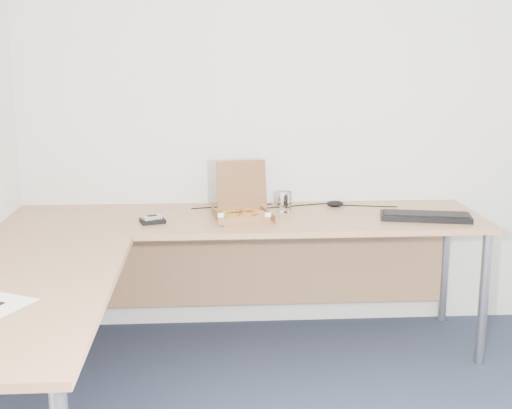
{
  "coord_description": "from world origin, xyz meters",
  "views": [
    {
      "loc": [
        -0.67,
        -2.17,
        1.58
      ],
      "look_at": [
        -0.45,
        1.28,
        0.82
      ],
      "focal_mm": 48.79,
      "sensor_mm": 36.0,
      "label": 1
    }
  ],
  "objects": [
    {
      "name": "wallet",
      "position": [
        -0.98,
        1.29,
        0.74
      ],
      "size": [
        0.14,
        0.13,
        0.02
      ],
      "primitive_type": "cube",
      "rotation": [
        0.0,
        0.0,
        0.29
      ],
      "color": "black",
      "rests_on": "desk"
    },
    {
      "name": "cable_bundle",
      "position": [
        -0.24,
        1.62,
        0.73
      ],
      "size": [
        0.56,
        0.11,
        0.01
      ],
      "primitive_type": null,
      "rotation": [
        0.0,
        0.0,
        0.14
      ],
      "color": "black",
      "rests_on": "desk"
    },
    {
      "name": "pizza_box",
      "position": [
        -0.51,
        1.37,
        0.76
      ],
      "size": [
        0.27,
        0.32,
        0.28
      ],
      "rotation": [
        0.0,
        0.0,
        0.21
      ],
      "color": "brown",
      "rests_on": "desk"
    },
    {
      "name": "dome_speaker",
      "position": [
        -0.26,
        1.68,
        0.76
      ],
      "size": [
        0.08,
        0.08,
        0.07
      ],
      "primitive_type": "ellipsoid",
      "color": "black",
      "rests_on": "desk"
    },
    {
      "name": "drinking_glass",
      "position": [
        -0.28,
        1.49,
        0.79
      ],
      "size": [
        0.06,
        0.06,
        0.11
      ],
      "primitive_type": "cylinder",
      "color": "white",
      "rests_on": "desk"
    },
    {
      "name": "mouse",
      "position": [
        0.02,
        1.6,
        0.75
      ],
      "size": [
        0.11,
        0.09,
        0.03
      ],
      "primitive_type": "ellipsoid",
      "rotation": [
        0.0,
        0.0,
        0.28
      ],
      "color": "black",
      "rests_on": "desk"
    },
    {
      "name": "phone",
      "position": [
        -0.98,
        1.29,
        0.76
      ],
      "size": [
        0.11,
        0.09,
        0.02
      ],
      "primitive_type": "cube",
      "rotation": [
        0.0,
        0.0,
        0.47
      ],
      "color": "#B2B5BA",
      "rests_on": "wallet"
    },
    {
      "name": "keyboard",
      "position": [
        0.43,
        1.27,
        0.74
      ],
      "size": [
        0.48,
        0.25,
        0.03
      ],
      "primitive_type": "cube",
      "rotation": [
        0.0,
        0.0,
        -0.21
      ],
      "color": "black",
      "rests_on": "desk"
    },
    {
      "name": "room_shell",
      "position": [
        0.0,
        0.0,
        1.25
      ],
      "size": [
        3.5,
        3.5,
        2.5
      ],
      "primitive_type": null,
      "color": "silver",
      "rests_on": "ground"
    },
    {
      "name": "desk",
      "position": [
        -0.82,
        0.97,
        0.7
      ],
      "size": [
        2.5,
        2.2,
        0.73
      ],
      "color": "#B47E53",
      "rests_on": "ground"
    }
  ]
}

